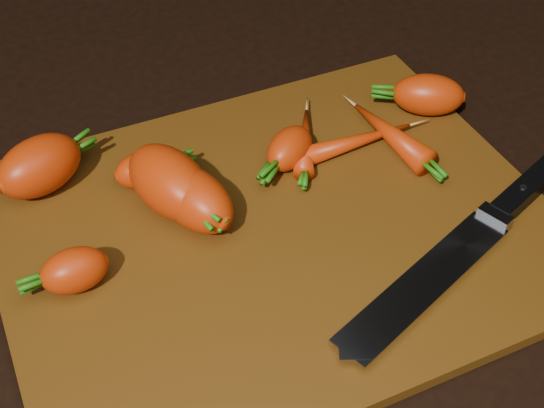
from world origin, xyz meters
name	(u,v)px	position (x,y,z in m)	size (l,w,h in m)	color
ground	(276,238)	(0.00, 0.00, -0.01)	(2.00, 2.00, 0.01)	black
cutting_board	(277,229)	(0.00, 0.00, 0.01)	(0.50, 0.40, 0.01)	#4E2E0C
carrot_0	(39,166)	(-0.18, 0.14, 0.04)	(0.09, 0.06, 0.06)	red
carrot_1	(74,270)	(-0.18, 0.00, 0.03)	(0.06, 0.04, 0.04)	red
carrot_2	(170,182)	(-0.08, 0.06, 0.04)	(0.10, 0.06, 0.06)	red
carrot_3	(194,199)	(-0.06, 0.04, 0.04)	(0.09, 0.05, 0.05)	red
carrot_4	(289,148)	(0.05, 0.07, 0.03)	(0.06, 0.04, 0.04)	red
carrot_5	(143,170)	(-0.09, 0.10, 0.03)	(0.06, 0.04, 0.04)	red
carrot_6	(428,95)	(0.22, 0.09, 0.03)	(0.08, 0.04, 0.04)	red
carrot_7	(305,141)	(0.07, 0.09, 0.02)	(0.10, 0.02, 0.02)	red
carrot_8	(356,141)	(0.12, 0.06, 0.02)	(0.13, 0.02, 0.02)	red
carrot_9	(390,134)	(0.15, 0.06, 0.03)	(0.11, 0.03, 0.03)	red
knife	(439,270)	(0.10, -0.11, 0.02)	(0.32, 0.14, 0.02)	gray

